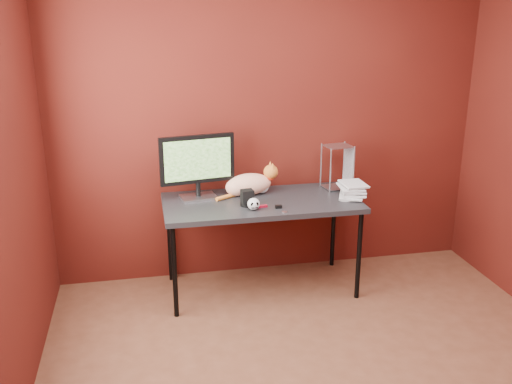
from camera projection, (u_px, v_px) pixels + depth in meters
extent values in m
cube|color=#49120D|center=(270.00, 120.00, 4.59)|extent=(3.50, 0.02, 2.60)
cube|color=black|center=(261.00, 203.00, 4.38)|extent=(1.50, 0.70, 0.04)
cylinder|color=black|center=(175.00, 272.00, 4.09)|extent=(0.04, 0.04, 0.71)
cylinder|color=black|center=(359.00, 256.00, 4.35)|extent=(0.04, 0.04, 0.71)
cylinder|color=black|center=(170.00, 240.00, 4.64)|extent=(0.04, 0.04, 0.71)
cylinder|color=black|center=(333.00, 227.00, 4.91)|extent=(0.04, 0.04, 0.71)
cube|color=#B4B4B9|center=(199.00, 197.00, 4.42)|extent=(0.29, 0.23, 0.02)
cylinder|color=black|center=(198.00, 189.00, 4.39)|extent=(0.04, 0.04, 0.11)
cube|color=black|center=(197.00, 159.00, 4.32)|extent=(0.58, 0.13, 0.37)
cube|color=#255516|center=(197.00, 159.00, 4.32)|extent=(0.51, 0.09, 0.31)
ellipsoid|color=orange|center=(249.00, 184.00, 4.49)|extent=(0.38, 0.22, 0.17)
ellipsoid|color=orange|center=(236.00, 187.00, 4.47)|extent=(0.18, 0.17, 0.14)
sphere|color=white|center=(262.00, 186.00, 4.53)|extent=(0.12, 0.12, 0.12)
sphere|color=orange|center=(271.00, 172.00, 4.52)|extent=(0.12, 0.12, 0.12)
cone|color=orange|center=(273.00, 166.00, 4.47)|extent=(0.04, 0.04, 0.05)
cone|color=orange|center=(270.00, 164.00, 4.53)|extent=(0.04, 0.04, 0.05)
cylinder|color=red|center=(269.00, 178.00, 4.53)|extent=(0.08, 0.08, 0.01)
cylinder|color=orange|center=(226.00, 197.00, 4.41)|extent=(0.18, 0.12, 0.03)
ellipsoid|color=white|center=(254.00, 204.00, 4.16)|extent=(0.09, 0.09, 0.09)
ellipsoid|color=black|center=(252.00, 204.00, 4.12)|extent=(0.02, 0.01, 0.03)
ellipsoid|color=black|center=(257.00, 204.00, 4.12)|extent=(0.02, 0.01, 0.03)
cube|color=black|center=(255.00, 208.00, 4.12)|extent=(0.05, 0.00, 0.00)
cylinder|color=black|center=(247.00, 205.00, 4.26)|extent=(0.11, 0.11, 0.02)
cube|color=black|center=(247.00, 197.00, 4.24)|extent=(0.10, 0.09, 0.11)
imported|color=beige|center=(341.00, 182.00, 4.44)|extent=(0.26, 0.29, 0.24)
imported|color=beige|center=(343.00, 152.00, 4.36)|extent=(0.24, 0.28, 0.24)
imported|color=beige|center=(344.00, 121.00, 4.29)|extent=(0.22, 0.27, 0.24)
imported|color=beige|center=(346.00, 89.00, 4.21)|extent=(0.19, 0.25, 0.24)
imported|color=beige|center=(347.00, 56.00, 4.14)|extent=(0.18, 0.24, 0.24)
cylinder|color=#B4B4B9|center=(328.00, 170.00, 4.52)|extent=(0.01, 0.01, 0.36)
cylinder|color=#B4B4B9|center=(353.00, 169.00, 4.56)|extent=(0.01, 0.01, 0.36)
cylinder|color=#B4B4B9|center=(322.00, 165.00, 4.68)|extent=(0.01, 0.01, 0.36)
cylinder|color=#B4B4B9|center=(346.00, 163.00, 4.72)|extent=(0.01, 0.01, 0.36)
cube|color=#B4B4B9|center=(336.00, 187.00, 4.67)|extent=(0.23, 0.20, 0.01)
cube|color=#B4B4B9|center=(338.00, 146.00, 4.57)|extent=(0.23, 0.20, 0.01)
cube|color=#AC0D24|center=(262.00, 206.00, 4.22)|extent=(0.08, 0.03, 0.02)
cube|color=black|center=(279.00, 207.00, 4.20)|extent=(0.05, 0.03, 0.02)
cylinder|color=#B4B4B9|center=(285.00, 212.00, 4.12)|extent=(0.04, 0.04, 0.00)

